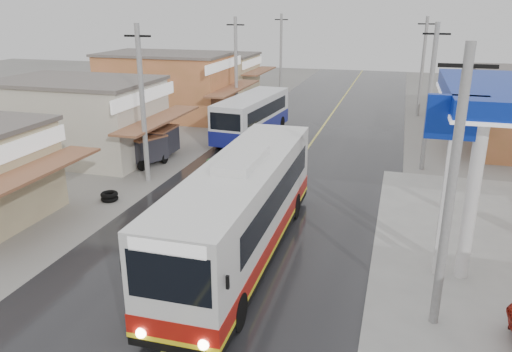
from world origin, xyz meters
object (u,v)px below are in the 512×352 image
at_px(tricycle_near, 147,149).
at_px(tyre_stack, 109,196).
at_px(tricycle_far, 161,141).
at_px(coach_bus, 243,209).
at_px(second_bus, 252,116).
at_px(cyclist, 212,184).

height_order(tricycle_near, tyre_stack, tricycle_near).
xyz_separation_m(tricycle_far, tyre_stack, (0.79, -7.08, -0.87)).
height_order(coach_bus, second_bus, coach_bus).
bearing_deg(tyre_stack, cyclist, 22.24).
relative_size(coach_bus, tyre_stack, 15.14).
bearing_deg(coach_bus, second_bus, 105.02).
xyz_separation_m(second_bus, tyre_stack, (-3.13, -13.21, -1.37)).
relative_size(coach_bus, tricycle_far, 5.04).
height_order(second_bus, cyclist, second_bus).
distance_m(second_bus, cyclist, 11.49).
height_order(cyclist, tricycle_far, cyclist).
xyz_separation_m(cyclist, tyre_stack, (-4.49, -1.84, -0.44)).
bearing_deg(tricycle_near, second_bus, 85.85).
height_order(second_bus, tricycle_far, second_bus).
distance_m(coach_bus, cyclist, 6.32).
bearing_deg(tricycle_near, cyclist, -11.04).
bearing_deg(cyclist, coach_bus, -40.82).
relative_size(second_bus, tyre_stack, 10.96).
bearing_deg(tricycle_far, tyre_stack, -84.28).
bearing_deg(tricycle_far, second_bus, 56.79).
distance_m(second_bus, tricycle_far, 7.29).
distance_m(coach_bus, tyre_stack, 8.65).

